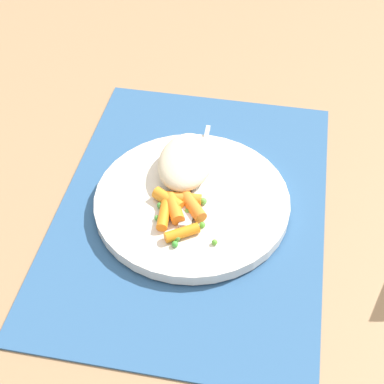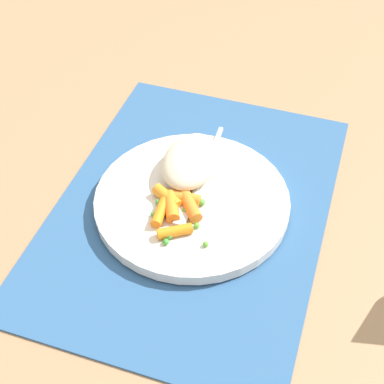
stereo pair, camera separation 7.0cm
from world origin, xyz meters
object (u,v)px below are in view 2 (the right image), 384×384
at_px(fork, 197,184).
at_px(rice_mound, 191,161).
at_px(carrot_portion, 175,207).
at_px(plate, 192,201).

bearing_deg(fork, rice_mound, -144.35).
xyz_separation_m(rice_mound, carrot_portion, (0.08, 0.00, -0.01)).
bearing_deg(plate, rice_mound, -159.74).
xyz_separation_m(plate, rice_mound, (-0.05, -0.02, 0.03)).
height_order(carrot_portion, fork, carrot_portion).
distance_m(plate, rice_mound, 0.06).
bearing_deg(fork, plate, 1.48).
bearing_deg(rice_mound, fork, 35.65).
height_order(rice_mound, carrot_portion, rice_mound).
height_order(plate, rice_mound, rice_mound).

